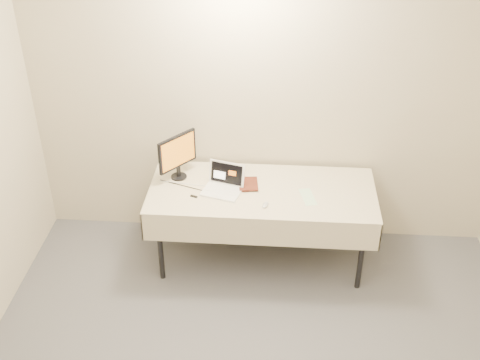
# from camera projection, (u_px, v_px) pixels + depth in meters

# --- Properties ---
(back_wall) EXTENTS (4.00, 0.10, 2.70)m
(back_wall) POSITION_uv_depth(u_px,v_px,m) (266.00, 98.00, 4.97)
(back_wall) COLOR beige
(back_wall) RESTS_ON ground
(table) EXTENTS (1.86, 0.81, 0.74)m
(table) POSITION_uv_depth(u_px,v_px,m) (262.00, 196.00, 4.96)
(table) COLOR black
(table) RESTS_ON ground
(laptop) EXTENTS (0.36, 0.33, 0.21)m
(laptop) POSITION_uv_depth(u_px,v_px,m) (224.00, 184.00, 4.90)
(laptop) COLOR white
(laptop) RESTS_ON table
(monitor) EXTENTS (0.26, 0.31, 0.40)m
(monitor) POSITION_uv_depth(u_px,v_px,m) (177.00, 153.00, 4.96)
(monitor) COLOR black
(monitor) RESTS_ON table
(book) EXTENTS (0.16, 0.04, 0.21)m
(book) POSITION_uv_depth(u_px,v_px,m) (239.00, 175.00, 4.92)
(book) COLOR maroon
(book) RESTS_ON table
(alarm_clock) EXTENTS (0.14, 0.09, 0.05)m
(alarm_clock) POSITION_uv_depth(u_px,v_px,m) (236.00, 171.00, 5.12)
(alarm_clock) COLOR black
(alarm_clock) RESTS_ON table
(clicker) EXTENTS (0.07, 0.10, 0.02)m
(clicker) POSITION_uv_depth(u_px,v_px,m) (265.00, 205.00, 4.72)
(clicker) COLOR #B4B4B6
(clicker) RESTS_ON table
(paper_form) EXTENTS (0.15, 0.26, 0.00)m
(paper_form) POSITION_uv_depth(u_px,v_px,m) (308.00, 197.00, 4.84)
(paper_form) COLOR #BFE9B9
(paper_form) RESTS_ON table
(usb_dongle) EXTENTS (0.06, 0.04, 0.01)m
(usb_dongle) POSITION_uv_depth(u_px,v_px,m) (194.00, 196.00, 4.83)
(usb_dongle) COLOR black
(usb_dongle) RESTS_ON table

